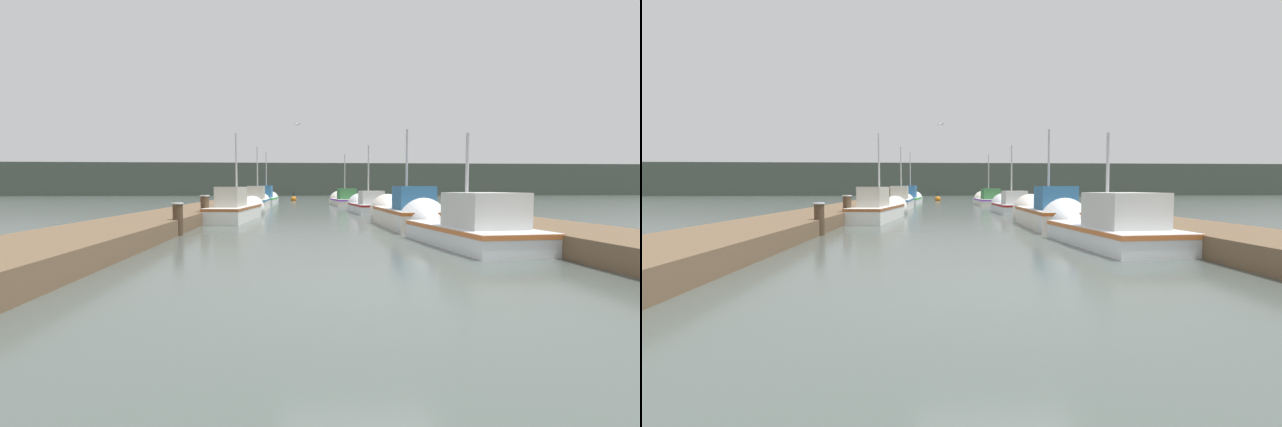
{
  "view_description": "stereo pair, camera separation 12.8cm",
  "coord_description": "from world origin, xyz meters",
  "views": [
    {
      "loc": [
        -1.06,
        -5.83,
        1.41
      ],
      "look_at": [
        0.05,
        10.05,
        0.43
      ],
      "focal_mm": 24.0,
      "sensor_mm": 36.0,
      "label": 1
    },
    {
      "loc": [
        -0.94,
        -5.83,
        1.41
      ],
      "look_at": [
        0.05,
        10.05,
        0.43
      ],
      "focal_mm": 24.0,
      "sensor_mm": 36.0,
      "label": 2
    }
  ],
  "objects": [
    {
      "name": "dock_left",
      "position": [
        -5.54,
        16.0,
        0.23
      ],
      "size": [
        2.51,
        40.0,
        0.46
      ],
      "color": "brown",
      "rests_on": "ground_plane"
    },
    {
      "name": "fishing_boat_0",
      "position": [
        3.21,
        4.69,
        0.39
      ],
      "size": [
        2.22,
        4.99,
        3.32
      ],
      "rotation": [
        0.0,
        0.0,
        0.1
      ],
      "color": "silver",
      "rests_on": "ground_plane"
    },
    {
      "name": "fishing_boat_3",
      "position": [
        3.19,
        17.69,
        0.37
      ],
      "size": [
        1.79,
        4.61,
        4.2
      ],
      "rotation": [
        0.0,
        0.0,
        0.03
      ],
      "color": "silver",
      "rests_on": "ground_plane"
    },
    {
      "name": "ground_plane",
      "position": [
        0.0,
        0.0,
        0.0
      ],
      "size": [
        200.0,
        200.0,
        0.0
      ],
      "color": "#47514C"
    },
    {
      "name": "distant_shore_ridge",
      "position": [
        0.0,
        72.47,
        2.69
      ],
      "size": [
        120.0,
        16.0,
        5.38
      ],
      "color": "#424C42",
      "rests_on": "ground_plane"
    },
    {
      "name": "seagull_lead",
      "position": [
        -0.55,
        25.04,
        5.89
      ],
      "size": [
        0.5,
        0.44,
        0.12
      ],
      "rotation": [
        0.0,
        0.0,
        5.58
      ],
      "color": "white"
    },
    {
      "name": "channel_buoy",
      "position": [
        -0.71,
        38.23,
        0.17
      ],
      "size": [
        0.61,
        0.61,
        1.11
      ],
      "color": "#BF6513",
      "rests_on": "ground_plane"
    },
    {
      "name": "mooring_piling_0",
      "position": [
        -4.33,
        6.83,
        0.49
      ],
      "size": [
        0.33,
        0.33,
        0.96
      ],
      "color": "#473523",
      "rests_on": "ground_plane"
    },
    {
      "name": "fishing_boat_2",
      "position": [
        -3.34,
        13.2,
        0.44
      ],
      "size": [
        2.02,
        6.38,
        4.07
      ],
      "rotation": [
        0.0,
        0.0,
        -0.1
      ],
      "color": "silver",
      "rests_on": "ground_plane"
    },
    {
      "name": "dock_right",
      "position": [
        5.54,
        16.0,
        0.23
      ],
      "size": [
        2.51,
        40.0,
        0.46
      ],
      "color": "brown",
      "rests_on": "ground_plane"
    },
    {
      "name": "fishing_boat_1",
      "position": [
        3.1,
        9.63,
        0.44
      ],
      "size": [
        1.75,
        5.78,
        3.92
      ],
      "rotation": [
        0.0,
        0.0,
        -0.01
      ],
      "color": "silver",
      "rests_on": "ground_plane"
    },
    {
      "name": "mooring_piling_1",
      "position": [
        -4.36,
        10.92,
        0.56
      ],
      "size": [
        0.37,
        0.37,
        1.1
      ],
      "color": "#473523",
      "rests_on": "ground_plane"
    },
    {
      "name": "mooring_piling_2",
      "position": [
        -4.26,
        26.14,
        0.7
      ],
      "size": [
        0.25,
        0.25,
        1.39
      ],
      "color": "#473523",
      "rests_on": "ground_plane"
    },
    {
      "name": "fishing_boat_4",
      "position": [
        -3.18,
        22.47,
        0.46
      ],
      "size": [
        1.47,
        6.04,
        4.35
      ],
      "rotation": [
        0.0,
        0.0,
        -0.02
      ],
      "color": "silver",
      "rests_on": "ground_plane"
    },
    {
      "name": "fishing_boat_5",
      "position": [
        3.18,
        27.92,
        0.39
      ],
      "size": [
        1.97,
        5.7,
        4.57
      ],
      "rotation": [
        0.0,
        0.0,
        0.03
      ],
      "color": "silver",
      "rests_on": "ground_plane"
    },
    {
      "name": "fishing_boat_6",
      "position": [
        -3.1,
        31.74,
        0.44
      ],
      "size": [
        1.98,
        6.39,
        4.97
      ],
      "rotation": [
        0.0,
        0.0,
        -0.06
      ],
      "color": "silver",
      "rests_on": "ground_plane"
    }
  ]
}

